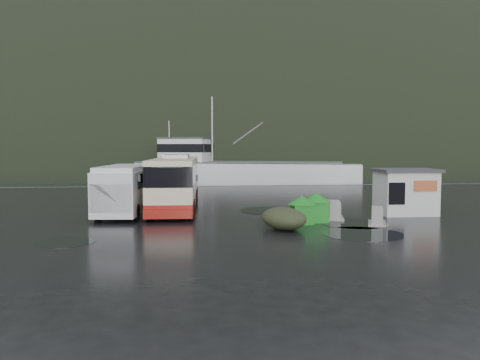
{
  "coord_description": "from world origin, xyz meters",
  "views": [
    {
      "loc": [
        -1.59,
        -24.34,
        3.67
      ],
      "look_at": [
        1.26,
        3.71,
        1.7
      ],
      "focal_mm": 35.0,
      "sensor_mm": 36.0,
      "label": 1
    }
  ],
  "objects": [
    {
      "name": "ground",
      "position": [
        0.0,
        0.0,
        0.0
      ],
      "size": [
        160.0,
        160.0,
        0.0
      ],
      "primitive_type": "plane",
      "color": "black",
      "rests_on": "ground"
    },
    {
      "name": "puddles",
      "position": [
        3.36,
        -2.39,
        0.01
      ],
      "size": [
        15.45,
        11.1,
        0.01
      ],
      "color": "black",
      "rests_on": "ground"
    },
    {
      "name": "coach_bus",
      "position": [
        -2.62,
        4.2,
        0.0
      ],
      "size": [
        3.27,
        11.59,
        3.25
      ],
      "primitive_type": null,
      "rotation": [
        0.0,
        0.0,
        -0.03
      ],
      "color": "beige",
      "rests_on": "ground"
    },
    {
      "name": "white_van",
      "position": [
        -5.29,
        1.56,
        0.0
      ],
      "size": [
        2.67,
        6.62,
        2.71
      ],
      "primitive_type": null,
      "rotation": [
        0.0,
        0.0,
        -0.07
      ],
      "color": "silver",
      "rests_on": "ground"
    },
    {
      "name": "harbor_water",
      "position": [
        0.0,
        110.0,
        0.0
      ],
      "size": [
        300.0,
        180.0,
        0.02
      ],
      "primitive_type": "cube",
      "color": "black",
      "rests_on": "ground"
    },
    {
      "name": "fishing_trawler",
      "position": [
        3.69,
        28.98,
        0.0
      ],
      "size": [
        27.92,
        14.19,
        10.96
      ],
      "primitive_type": null,
      "rotation": [
        0.0,
        0.0,
        -0.31
      ],
      "color": "silver",
      "rests_on": "ground"
    },
    {
      "name": "quay_edge",
      "position": [
        0.0,
        20.0,
        0.0
      ],
      "size": [
        160.0,
        0.6,
        1.5
      ],
      "primitive_type": "cube",
      "color": "#999993",
      "rests_on": "ground"
    },
    {
      "name": "waste_bin_right",
      "position": [
        4.47,
        -1.98,
        0.0
      ],
      "size": [
        1.07,
        1.07,
        1.45
      ],
      "primitive_type": null,
      "rotation": [
        0.0,
        0.0,
        -0.02
      ],
      "color": "#17821C",
      "rests_on": "ground"
    },
    {
      "name": "waste_bin_left",
      "position": [
        3.62,
        -2.48,
        0.0
      ],
      "size": [
        1.03,
        1.03,
        1.37
      ],
      "primitive_type": null,
      "rotation": [
        0.0,
        0.0,
        0.05
      ],
      "color": "#17821C",
      "rests_on": "ground"
    },
    {
      "name": "jersey_barrier_a",
      "position": [
        7.15,
        -3.02,
        0.0
      ],
      "size": [
        1.32,
        1.78,
        0.8
      ],
      "primitive_type": null,
      "rotation": [
        0.0,
        0.0,
        -0.37
      ],
      "color": "#999993",
      "rests_on": "ground"
    },
    {
      "name": "jersey_barrier_b",
      "position": [
        5.66,
        -1.08,
        0.0
      ],
      "size": [
        1.29,
        1.95,
        0.89
      ],
      "primitive_type": null,
      "rotation": [
        0.0,
        0.0,
        -0.24
      ],
      "color": "#999993",
      "rests_on": "ground"
    },
    {
      "name": "ticket_kiosk",
      "position": [
        10.0,
        0.09,
        0.0
      ],
      "size": [
        3.21,
        2.44,
        2.5
      ],
      "primitive_type": null,
      "rotation": [
        0.0,
        0.0,
        -0.01
      ],
      "color": "silver",
      "rests_on": "ground"
    },
    {
      "name": "dome_tent",
      "position": [
        2.47,
        -3.85,
        0.0
      ],
      "size": [
        2.55,
        2.98,
        0.99
      ],
      "primitive_type": null,
      "rotation": [
        0.0,
        0.0,
        0.35
      ],
      "color": "#313821",
      "rests_on": "ground"
    },
    {
      "name": "headland",
      "position": [
        10.0,
        250.0,
        0.0
      ],
      "size": [
        780.0,
        540.0,
        570.0
      ],
      "primitive_type": "ellipsoid",
      "color": "black",
      "rests_on": "ground"
    }
  ]
}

